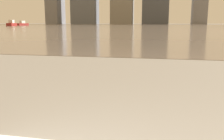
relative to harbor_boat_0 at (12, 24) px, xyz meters
name	(u,v)px	position (x,y,z in m)	size (l,w,h in m)	color
harbor_water	(161,26)	(38.34, 2.38, -0.54)	(180.00, 110.00, 0.01)	gray
harbor_boat_0	(12,24)	(0.00, 0.00, 0.00)	(2.24, 4.24, 1.51)	maroon
harbor_boat_1	(23,24)	(-0.94, 6.78, -0.06)	(2.14, 3.75, 1.33)	maroon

